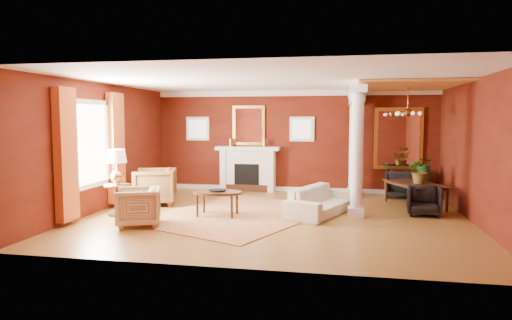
% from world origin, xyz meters
% --- Properties ---
extents(ground, '(8.00, 8.00, 0.00)m').
position_xyz_m(ground, '(0.00, 0.00, 0.00)').
color(ground, brown).
rests_on(ground, ground).
extents(room_shell, '(8.04, 7.04, 2.92)m').
position_xyz_m(room_shell, '(0.00, 0.00, 2.02)').
color(room_shell, '#561C0B').
rests_on(room_shell, ground).
extents(fireplace, '(1.85, 0.42, 1.29)m').
position_xyz_m(fireplace, '(-1.30, 3.32, 0.65)').
color(fireplace, white).
rests_on(fireplace, ground).
extents(overmantel_mirror, '(0.95, 0.07, 1.15)m').
position_xyz_m(overmantel_mirror, '(-1.30, 3.45, 1.90)').
color(overmantel_mirror, gold).
rests_on(overmantel_mirror, fireplace).
extents(flank_window_left, '(0.70, 0.07, 0.70)m').
position_xyz_m(flank_window_left, '(-2.85, 3.46, 1.80)').
color(flank_window_left, white).
rests_on(flank_window_left, room_shell).
extents(flank_window_right, '(0.70, 0.07, 0.70)m').
position_xyz_m(flank_window_right, '(0.25, 3.46, 1.80)').
color(flank_window_right, white).
rests_on(flank_window_right, room_shell).
extents(left_window, '(0.21, 2.55, 2.60)m').
position_xyz_m(left_window, '(-3.89, -0.60, 1.42)').
color(left_window, white).
rests_on(left_window, room_shell).
extents(column_front, '(0.36, 0.36, 2.80)m').
position_xyz_m(column_front, '(1.70, 0.30, 1.43)').
color(column_front, white).
rests_on(column_front, ground).
extents(column_back, '(0.36, 0.36, 2.80)m').
position_xyz_m(column_back, '(1.70, 3.00, 1.43)').
color(column_back, white).
rests_on(column_back, ground).
extents(header_beam, '(0.30, 3.20, 0.32)m').
position_xyz_m(header_beam, '(1.70, 1.90, 2.62)').
color(header_beam, white).
rests_on(header_beam, column_front).
extents(amber_ceiling, '(2.30, 3.40, 0.04)m').
position_xyz_m(amber_ceiling, '(2.85, 1.75, 2.87)').
color(amber_ceiling, gold).
rests_on(amber_ceiling, room_shell).
extents(dining_mirror, '(1.30, 0.07, 1.70)m').
position_xyz_m(dining_mirror, '(2.90, 3.45, 1.55)').
color(dining_mirror, gold).
rests_on(dining_mirror, room_shell).
extents(chandelier, '(0.60, 0.62, 0.75)m').
position_xyz_m(chandelier, '(2.90, 1.80, 2.25)').
color(chandelier, '#BD813B').
rests_on(chandelier, room_shell).
extents(crown_trim, '(8.00, 0.08, 0.16)m').
position_xyz_m(crown_trim, '(0.00, 3.46, 2.82)').
color(crown_trim, white).
rests_on(crown_trim, room_shell).
extents(base_trim, '(8.00, 0.08, 0.12)m').
position_xyz_m(base_trim, '(0.00, 3.46, 0.06)').
color(base_trim, white).
rests_on(base_trim, ground).
extents(rug, '(4.42, 4.94, 0.02)m').
position_xyz_m(rug, '(-0.81, 0.03, 0.01)').
color(rug, maroon).
rests_on(rug, ground).
extents(sofa, '(1.33, 2.15, 0.81)m').
position_xyz_m(sofa, '(0.95, 0.38, 0.41)').
color(sofa, beige).
rests_on(sofa, ground).
extents(armchair_leopard, '(1.12, 1.16, 0.98)m').
position_xyz_m(armchair_leopard, '(-3.09, 0.80, 0.49)').
color(armchair_leopard, black).
rests_on(armchair_leopard, ground).
extents(armchair_stripe, '(0.99, 1.02, 0.83)m').
position_xyz_m(armchair_stripe, '(-2.51, -1.37, 0.41)').
color(armchair_stripe, tan).
rests_on(armchair_stripe, ground).
extents(coffee_table, '(1.07, 1.07, 0.54)m').
position_xyz_m(coffee_table, '(-1.23, -0.21, 0.49)').
color(coffee_table, '#32190D').
rests_on(coffee_table, ground).
extents(coffee_book, '(0.15, 0.07, 0.22)m').
position_xyz_m(coffee_book, '(-1.31, -0.14, 0.65)').
color(coffee_book, '#32190D').
rests_on(coffee_book, coffee_table).
extents(side_table, '(0.58, 0.58, 1.44)m').
position_xyz_m(side_table, '(-3.38, -0.53, 0.96)').
color(side_table, '#32190D').
rests_on(side_table, ground).
extents(dining_table, '(1.14, 1.70, 0.89)m').
position_xyz_m(dining_table, '(3.14, 1.74, 0.45)').
color(dining_table, '#32190D').
rests_on(dining_table, ground).
extents(dining_chair_near, '(0.73, 0.70, 0.70)m').
position_xyz_m(dining_chair_near, '(3.15, 0.70, 0.35)').
color(dining_chair_near, black).
rests_on(dining_chair_near, ground).
extents(dining_chair_far, '(0.90, 0.86, 0.82)m').
position_xyz_m(dining_chair_far, '(2.95, 2.95, 0.41)').
color(dining_chair_far, black).
rests_on(dining_chair_far, ground).
extents(green_urn, '(0.37, 0.37, 0.89)m').
position_xyz_m(green_urn, '(3.50, 2.93, 0.35)').
color(green_urn, '#133E1B').
rests_on(green_urn, ground).
extents(potted_plant, '(0.61, 0.66, 0.48)m').
position_xyz_m(potted_plant, '(3.22, 1.66, 1.13)').
color(potted_plant, '#26591E').
rests_on(potted_plant, dining_table).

